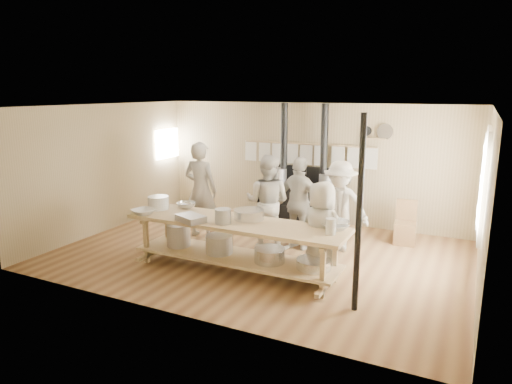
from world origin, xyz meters
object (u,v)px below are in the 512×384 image
cook_center (321,231)px  cook_right (300,203)px  cook_left (268,202)px  chair (405,231)px  stove (302,201)px  cook_far_left (201,190)px  prep_table (235,241)px  roasting_pan (191,218)px  cook_by_window (340,206)px

cook_center → cook_right: cook_right is taller
cook_left → cook_right: 0.58m
cook_center → chair: (0.94, 2.27, -0.52)m
stove → cook_far_left: bearing=-131.1°
prep_table → roasting_pan: size_ratio=7.87×
cook_far_left → cook_left: (1.48, -0.06, -0.08)m
prep_table → cook_by_window: cook_by_window is taller
cook_left → chair: bearing=-152.2°
cook_left → cook_by_window: cook_left is taller
cook_left → cook_center: 1.58m
stove → cook_right: stove is taller
cook_far_left → prep_table: bearing=136.5°
cook_far_left → cook_left: cook_far_left is taller
cook_center → cook_right: (-0.78, 1.13, 0.09)m
cook_right → chair: cook_right is taller
cook_by_window → stove: bearing=131.3°
cook_far_left → roasting_pan: bearing=116.3°
stove → cook_right: (0.52, -1.51, 0.33)m
stove → prep_table: stove is taller
cook_far_left → cook_by_window: cook_far_left is taller
cook_center → cook_by_window: (-0.10, 1.36, 0.06)m
cook_by_window → cook_center: bearing=-87.5°
cook_right → chair: size_ratio=2.05×
prep_table → roasting_pan: bearing=-151.3°
cook_right → stove: bearing=-59.8°
cook_by_window → roasting_pan: size_ratio=3.59×
stove → cook_left: size_ratio=1.49×
cook_far_left → cook_left: 1.48m
stove → cook_by_window: (1.20, -1.29, 0.30)m
chair → cook_right: bearing=-152.2°
prep_table → cook_left: size_ratio=2.06×
cook_center → stove: bearing=-49.8°
cook_far_left → roasting_pan: cook_far_left is taller
chair → cook_left: bearing=-153.9°
cook_center → roasting_pan: cook_center is taller
chair → prep_table: bearing=-135.9°
stove → cook_right: size_ratio=1.53×
stove → cook_center: stove is taller
cook_center → roasting_pan: bearing=34.3°
cook_left → prep_table: bearing=86.2°
prep_table → cook_center: (1.30, 0.37, 0.25)m
prep_table → cook_right: 1.63m
cook_right → roasting_pan: 2.15m
chair → roasting_pan: size_ratio=1.82×
prep_table → cook_by_window: 2.13m
prep_table → cook_left: (-0.00, 1.25, 0.35)m
stove → prep_table: bearing=-90.0°
roasting_pan → cook_center: bearing=20.2°
cook_left → roasting_pan: bearing=65.4°
cook_center → cook_right: 1.38m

